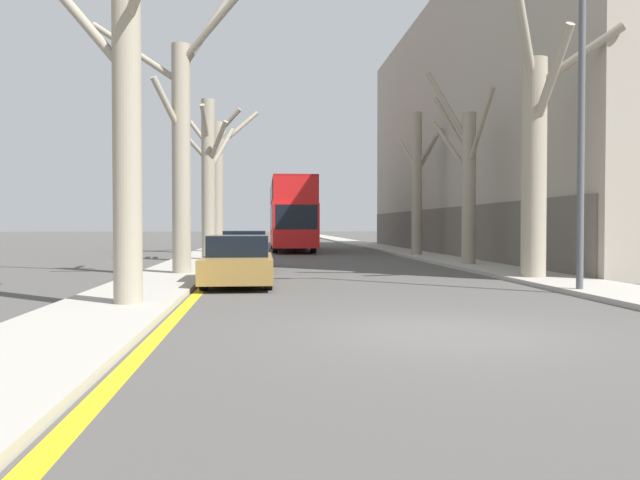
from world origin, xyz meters
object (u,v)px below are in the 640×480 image
at_px(parked_car_0, 238,261).
at_px(lamp_post, 578,92).
at_px(street_tree_left_1, 181,142).
at_px(street_tree_left_3, 217,180).
at_px(street_tree_right_0, 536,154).
at_px(street_tree_left_0, 125,96).
at_px(street_tree_right_2, 417,181).
at_px(street_tree_right_1, 467,177).
at_px(double_decker_bus, 291,211).
at_px(street_tree_left_2, 209,176).
at_px(parked_car_1, 245,251).

bearing_deg(parked_car_0, lamp_post, -20.70).
distance_m(street_tree_left_1, street_tree_left_3, 16.03).
bearing_deg(lamp_post, street_tree_right_0, 80.84).
bearing_deg(street_tree_left_3, parked_car_0, -84.21).
xyz_separation_m(street_tree_left_0, street_tree_right_0, (10.43, 5.10, -0.42)).
bearing_deg(street_tree_right_2, street_tree_left_0, -118.62).
bearing_deg(street_tree_left_0, street_tree_right_1, 47.33).
bearing_deg(street_tree_left_3, street_tree_right_0, -60.70).
relative_size(street_tree_right_2, parked_car_0, 1.67).
distance_m(street_tree_right_2, double_decker_bus, 10.11).
bearing_deg(street_tree_right_1, street_tree_right_0, -90.51).
relative_size(street_tree_left_3, lamp_post, 0.98).
xyz_separation_m(street_tree_left_2, lamp_post, (9.62, -13.92, 0.91)).
height_order(street_tree_left_0, parked_car_1, street_tree_left_0).
bearing_deg(double_decker_bus, street_tree_right_2, -52.61).
distance_m(street_tree_right_1, street_tree_right_2, 7.89).
relative_size(street_tree_left_2, street_tree_right_2, 0.97).
height_order(street_tree_right_0, double_decker_bus, street_tree_right_0).
distance_m(street_tree_left_1, double_decker_bus, 20.17).
bearing_deg(double_decker_bus, street_tree_left_1, -102.47).
height_order(street_tree_left_1, street_tree_right_1, street_tree_left_1).
relative_size(street_tree_right_1, street_tree_right_2, 1.03).
bearing_deg(double_decker_bus, street_tree_left_0, -99.24).
height_order(street_tree_right_0, parked_car_0, street_tree_right_0).
bearing_deg(street_tree_right_0, street_tree_left_2, 133.96).
bearing_deg(parked_car_1, lamp_post, -49.01).
bearing_deg(parked_car_1, street_tree_left_0, -100.19).
bearing_deg(parked_car_1, street_tree_right_1, 3.50).
bearing_deg(street_tree_right_1, street_tree_right_2, 89.85).
distance_m(street_tree_left_1, parked_car_1, 5.17).
height_order(street_tree_left_3, parked_car_1, street_tree_left_3).
height_order(parked_car_0, parked_car_1, parked_car_1).
distance_m(street_tree_left_1, lamp_post, 11.43).
bearing_deg(street_tree_left_2, double_decker_bus, 70.22).
relative_size(street_tree_left_2, lamp_post, 0.84).
relative_size(street_tree_left_0, double_decker_bus, 0.80).
distance_m(parked_car_0, lamp_post, 9.41).
distance_m(street_tree_right_1, double_decker_bus, 16.98).
relative_size(street_tree_left_2, double_decker_bus, 0.62).
height_order(parked_car_1, lamp_post, lamp_post).
height_order(street_tree_left_3, double_decker_bus, street_tree_left_3).
height_order(street_tree_left_0, street_tree_right_1, street_tree_left_0).
xyz_separation_m(street_tree_left_0, street_tree_right_1, (10.49, 11.38, -0.60)).
relative_size(street_tree_left_3, street_tree_right_0, 1.00).
height_order(street_tree_left_0, lamp_post, street_tree_left_0).
height_order(street_tree_left_2, lamp_post, lamp_post).
bearing_deg(street_tree_left_0, parked_car_1, 79.81).
relative_size(street_tree_right_1, double_decker_bus, 0.67).
bearing_deg(street_tree_left_2, street_tree_right_0, -46.04).
xyz_separation_m(street_tree_right_1, parked_car_0, (-8.54, -6.65, -2.83)).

